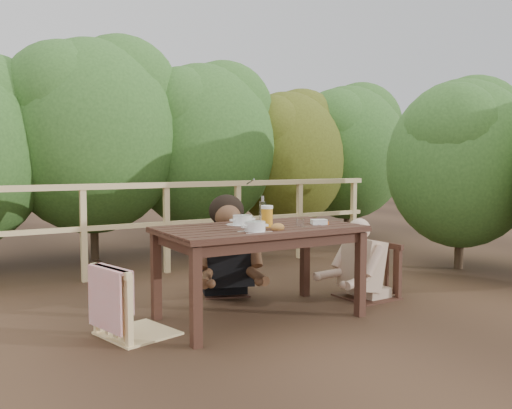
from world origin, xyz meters
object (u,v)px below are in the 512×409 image
woman (224,218)px  tumbler (300,223)px  butter_tub (319,223)px  chair_far (225,250)px  soup_near (255,227)px  beer_glass (267,217)px  table (259,273)px  bread_roll (278,228)px  chair_right (367,246)px  diner_right (370,232)px  bottle (263,210)px  chair_left (137,267)px  soup_far (243,221)px

woman → tumbler: (0.15, -1.01, 0.04)m
woman → butter_tub: 1.05m
butter_tub → chair_far: bearing=130.0°
soup_near → beer_glass: size_ratio=1.42×
table → chair_far: size_ratio=1.86×
bread_roll → butter_tub: (0.48, 0.13, -0.01)m
table → chair_right: chair_right is taller
diner_right → tumbler: size_ratio=16.01×
table → bread_roll: 0.47m
chair_right → butter_tub: chair_right is taller
bread_roll → tumbler: tumbler is taller
diner_right → butter_tub: (-0.71, -0.17, 0.14)m
bottle → tumbler: (0.14, -0.34, -0.08)m
butter_tub → bread_roll: bearing=-145.6°
diner_right → chair_far: bearing=51.7°
chair_left → diner_right: (2.16, -0.05, 0.12)m
diner_right → beer_glass: (-1.16, -0.10, 0.21)m
chair_far → soup_far: chair_far is taller
chair_left → soup_near: bearing=-127.2°
chair_right → bottle: (-1.03, 0.14, 0.37)m
bread_roll → tumbler: 0.29m
table → chair_far: chair_far is taller
table → bottle: 0.53m
woman → bread_roll: (-0.12, -1.11, 0.03)m
woman → beer_glass: (-0.09, -0.91, 0.09)m
chair_left → bottle: bearing=-100.1°
chair_far → diner_right: diner_right is taller
bottle → table: bearing=-128.0°
chair_left → chair_right: bearing=-106.1°
soup_near → bread_roll: (0.18, -0.03, -0.01)m
chair_right → table: bearing=-90.0°
soup_far → butter_tub: (0.53, -0.32, -0.02)m
chair_left → butter_tub: (1.45, -0.22, 0.26)m
woman → butter_tub: woman is taller
bread_roll → beer_glass: (0.03, 0.20, 0.06)m
table → soup_far: 0.45m
table → soup_far: bearing=104.6°
chair_far → woman: (0.00, 0.02, 0.30)m
diner_right → bottle: diner_right is taller
bread_roll → beer_glass: size_ratio=0.61×
bottle → butter_tub: bearing=-42.4°
bread_roll → soup_near: bearing=171.9°
chair_far → diner_right: size_ratio=0.69×
chair_right → tumbler: bearing=-79.1°
chair_far → beer_glass: bearing=-76.6°
woman → beer_glass: woman is taller
chair_far → soup_near: bearing=-86.7°
chair_far → soup_far: 0.75m
table → diner_right: (1.20, 0.04, 0.24)m
woman → diner_right: bearing=162.0°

